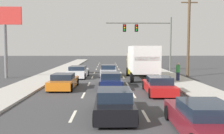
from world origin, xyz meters
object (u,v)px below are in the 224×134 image
at_px(car_orange, 64,82).
at_px(car_maroon, 203,119).
at_px(roadside_billboard, 5,29).
at_px(car_white, 78,72).
at_px(car_black, 114,103).
at_px(box_truck, 141,60).
at_px(car_silver, 108,71).
at_px(pedestrian_near_corner, 178,72).
at_px(car_navy, 111,80).
at_px(utility_pole_mid, 189,36).
at_px(traffic_signal_mast, 144,32).
at_px(car_red, 159,86).

xyz_separation_m(car_orange, car_maroon, (6.90, -10.32, 0.04)).
bearing_deg(roadside_billboard, car_maroon, -50.41).
bearing_deg(car_white, car_black, -77.08).
relative_size(car_white, box_truck, 0.55).
distance_m(car_silver, car_black, 16.02).
xyz_separation_m(car_silver, pedestrian_near_corner, (6.48, -4.81, 0.37)).
bearing_deg(box_truck, car_navy, -123.52).
bearing_deg(roadside_billboard, utility_pole_mid, 1.91).
bearing_deg(car_maroon, traffic_signal_mast, 86.43).
distance_m(car_white, car_orange, 7.20).
relative_size(car_black, utility_pole_mid, 0.50).
distance_m(car_red, utility_pole_mid, 11.73).
bearing_deg(car_navy, car_black, -89.76).
distance_m(box_truck, utility_pole_mid, 6.41).
height_order(car_maroon, traffic_signal_mast, traffic_signal_mast).
bearing_deg(car_black, car_navy, 90.24).
height_order(car_orange, car_silver, car_silver).
height_order(car_white, box_truck, box_truck).
bearing_deg(car_orange, car_maroon, -56.23).
bearing_deg(utility_pole_mid, car_navy, -141.22).
relative_size(car_silver, car_maroon, 0.98).
height_order(car_silver, car_black, car_silver).
xyz_separation_m(car_silver, car_black, (0.15, -16.02, -0.00)).
xyz_separation_m(car_orange, car_silver, (3.58, 8.24, 0.05)).
height_order(traffic_signal_mast, utility_pole_mid, utility_pole_mid).
relative_size(car_maroon, pedestrian_near_corner, 2.80).
xyz_separation_m(car_silver, box_truck, (3.28, -2.96, 1.37)).
xyz_separation_m(box_truck, utility_pole_mid, (5.48, 2.17, 2.51)).
height_order(car_orange, pedestrian_near_corner, pedestrian_near_corner).
xyz_separation_m(car_white, car_red, (6.74, -9.45, -0.05)).
xyz_separation_m(car_red, utility_pole_mid, (5.30, 9.70, 3.94)).
relative_size(car_red, utility_pole_mid, 0.52).
bearing_deg(car_navy, traffic_signal_mast, 69.38).
bearing_deg(car_red, pedestrian_near_corner, 62.06).
bearing_deg(box_truck, car_black, -103.47).
xyz_separation_m(car_silver, roadside_billboard, (-10.83, -1.45, 4.61)).
bearing_deg(car_silver, utility_pole_mid, -5.20).
xyz_separation_m(car_black, utility_pole_mid, (8.60, 15.23, 3.89)).
relative_size(traffic_signal_mast, roadside_billboard, 1.15).
height_order(car_black, pedestrian_near_corner, pedestrian_near_corner).
distance_m(car_red, pedestrian_near_corner, 6.46).
height_order(car_white, traffic_signal_mast, traffic_signal_mast).
bearing_deg(car_red, box_truck, 91.38).
distance_m(car_orange, car_silver, 8.98).
xyz_separation_m(car_silver, car_navy, (0.12, -7.74, -0.03)).
relative_size(car_white, car_navy, 1.05).
distance_m(car_orange, utility_pole_mid, 14.94).
bearing_deg(car_silver, roadside_billboard, -172.37).
bearing_deg(car_orange, car_navy, 7.66).
height_order(car_silver, box_truck, box_truck).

